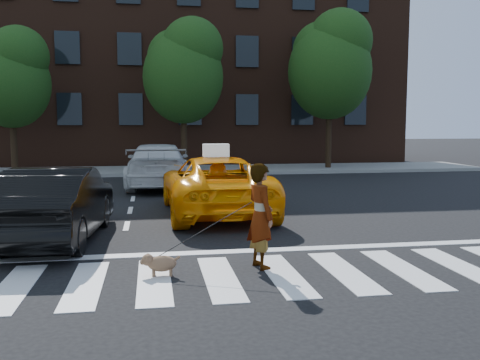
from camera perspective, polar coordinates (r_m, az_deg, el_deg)
The scene contains 14 objects.
ground at distance 8.35m, azimuth -2.13°, elevation -10.40°, with size 120.00×120.00×0.00m, color black.
crosswalk at distance 8.35m, azimuth -2.13°, elevation -10.36°, with size 13.00×2.40×0.01m, color silver.
stop_line at distance 9.88m, azimuth -3.32°, elevation -7.72°, with size 12.00×0.30×0.01m, color silver.
sidewalk_far at distance 25.56m, azimuth -7.14°, elevation 1.04°, with size 30.00×4.00×0.15m, color slate.
building at distance 33.14m, azimuth -7.82°, elevation 12.48°, with size 26.00×10.00×12.00m, color #3F2216.
tree_left at distance 25.71m, azimuth -23.20°, elevation 10.35°, with size 3.39×3.38×6.50m.
tree_mid at distance 25.09m, azimuth -6.00°, elevation 11.88°, with size 3.69×3.69×7.10m.
tree_right at distance 26.51m, azimuth 9.65°, elevation 12.42°, with size 4.00×4.00×7.70m.
taxi at distance 13.82m, azimuth -2.66°, elevation -0.54°, with size 2.50×5.41×1.50m, color #FB9605.
black_sedan at distance 11.34m, azimuth -18.97°, elevation -2.42°, with size 1.58×4.54×1.49m, color black.
white_suv at distance 19.64m, azimuth -8.75°, elevation 1.54°, with size 2.22×5.47×1.59m, color silver.
woman at distance 8.73m, azimuth 2.21°, elevation -3.85°, with size 0.63×0.41×1.72m, color #999999.
dog at distance 8.48m, azimuth -8.64°, elevation -8.75°, with size 0.63×0.25×0.36m.
taxi_sign at distance 13.55m, azimuth -2.58°, elevation 3.19°, with size 0.65×0.28×0.32m, color white.
Camera 1 is at (-1.01, -7.93, 2.40)m, focal length 40.00 mm.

